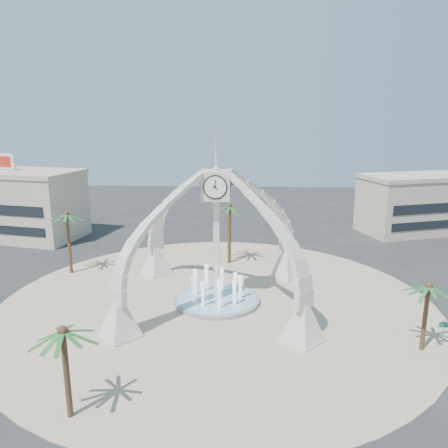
{
  "coord_description": "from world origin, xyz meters",
  "views": [
    {
      "loc": [
        2.57,
        -37.75,
        16.83
      ],
      "look_at": [
        0.58,
        2.0,
        7.05
      ],
      "focal_mm": 35.0,
      "sensor_mm": 36.0,
      "label": 1
    }
  ],
  "objects_px": {
    "palm_south": "(63,332)",
    "palm_east": "(429,287)",
    "street_sign": "(443,328)",
    "palm_north": "(229,207)",
    "fountain": "(217,299)",
    "palm_west": "(67,215)",
    "clock_tower": "(216,235)"
  },
  "relations": [
    {
      "from": "clock_tower",
      "to": "street_sign",
      "type": "bearing_deg",
      "value": -22.49
    },
    {
      "from": "street_sign",
      "to": "palm_east",
      "type": "bearing_deg",
      "value": -162.58
    },
    {
      "from": "street_sign",
      "to": "palm_north",
      "type": "bearing_deg",
      "value": 129.82
    },
    {
      "from": "clock_tower",
      "to": "palm_east",
      "type": "height_order",
      "value": "clock_tower"
    },
    {
      "from": "fountain",
      "to": "palm_east",
      "type": "xyz_separation_m",
      "value": [
        15.75,
        -7.83,
        4.74
      ]
    },
    {
      "from": "fountain",
      "to": "palm_north",
      "type": "distance_m",
      "value": 13.06
    },
    {
      "from": "clock_tower",
      "to": "fountain",
      "type": "bearing_deg",
      "value": 90.0
    },
    {
      "from": "palm_east",
      "to": "palm_west",
      "type": "bearing_deg",
      "value": 155.39
    },
    {
      "from": "palm_south",
      "to": "palm_east",
      "type": "bearing_deg",
      "value": 20.38
    },
    {
      "from": "palm_west",
      "to": "palm_north",
      "type": "bearing_deg",
      "value": 13.97
    },
    {
      "from": "palm_east",
      "to": "street_sign",
      "type": "xyz_separation_m",
      "value": [
        1.7,
        0.61,
        -3.5
      ]
    },
    {
      "from": "fountain",
      "to": "palm_north",
      "type": "height_order",
      "value": "palm_north"
    },
    {
      "from": "palm_north",
      "to": "palm_east",
      "type": "bearing_deg",
      "value": -51.87
    },
    {
      "from": "clock_tower",
      "to": "street_sign",
      "type": "xyz_separation_m",
      "value": [
        17.45,
        -7.22,
        -4.96
      ]
    },
    {
      "from": "palm_east",
      "to": "palm_north",
      "type": "xyz_separation_m",
      "value": [
        -15.01,
        19.13,
        1.79
      ]
    },
    {
      "from": "clock_tower",
      "to": "fountain",
      "type": "distance_m",
      "value": 6.2
    },
    {
      "from": "palm_east",
      "to": "palm_north",
      "type": "relative_size",
      "value": 0.75
    },
    {
      "from": "clock_tower",
      "to": "street_sign",
      "type": "height_order",
      "value": "clock_tower"
    },
    {
      "from": "fountain",
      "to": "palm_east",
      "type": "relative_size",
      "value": 1.38
    },
    {
      "from": "palm_south",
      "to": "street_sign",
      "type": "xyz_separation_m",
      "value": [
        24.82,
        9.2,
        -3.83
      ]
    },
    {
      "from": "palm_east",
      "to": "palm_south",
      "type": "height_order",
      "value": "palm_south"
    },
    {
      "from": "palm_east",
      "to": "palm_west",
      "type": "height_order",
      "value": "palm_west"
    },
    {
      "from": "fountain",
      "to": "street_sign",
      "type": "bearing_deg",
      "value": -22.49
    },
    {
      "from": "palm_north",
      "to": "street_sign",
      "type": "relative_size",
      "value": 3.62
    },
    {
      "from": "palm_west",
      "to": "street_sign",
      "type": "height_order",
      "value": "palm_west"
    },
    {
      "from": "fountain",
      "to": "palm_south",
      "type": "relative_size",
      "value": 1.31
    },
    {
      "from": "palm_west",
      "to": "palm_north",
      "type": "distance_m",
      "value": 17.86
    },
    {
      "from": "clock_tower",
      "to": "palm_north",
      "type": "xyz_separation_m",
      "value": [
        0.74,
        11.29,
        0.32
      ]
    },
    {
      "from": "palm_west",
      "to": "palm_south",
      "type": "distance_m",
      "value": 25.18
    },
    {
      "from": "palm_north",
      "to": "street_sign",
      "type": "distance_m",
      "value": 25.5
    },
    {
      "from": "palm_east",
      "to": "palm_north",
      "type": "bearing_deg",
      "value": 128.13
    },
    {
      "from": "palm_east",
      "to": "street_sign",
      "type": "bearing_deg",
      "value": 19.67
    }
  ]
}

